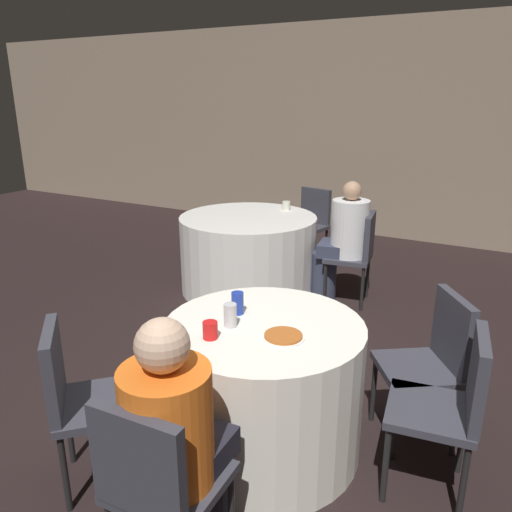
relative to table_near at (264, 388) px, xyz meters
The scene contains 17 objects.
ground_plane 0.38m from the table_near, 83.17° to the right, with size 16.00×16.00×0.00m, color black.
wall_back 4.77m from the table_near, 89.88° to the left, with size 16.00×0.06×2.80m.
table_near is the anchor object (origin of this frame).
table_far 2.39m from the table_near, 121.60° to the left, with size 1.33×1.33×0.75m.
chair_near_southwest 0.94m from the table_near, 134.61° to the right, with size 0.57×0.57×0.86m.
chair_near_northeast 0.94m from the table_near, 34.17° to the left, with size 0.56×0.56×0.86m.
chair_near_east 0.94m from the table_near, ahead, with size 0.46×0.45×0.86m.
chair_near_south 0.94m from the table_near, 87.39° to the right, with size 0.42×0.42×0.86m.
chair_far_east 2.21m from the table_near, 94.88° to the left, with size 0.46×0.46×0.86m.
chair_far_north 3.26m from the table_near, 108.44° to the left, with size 0.47×0.48×0.86m.
person_white_shirt 2.21m from the table_near, 98.99° to the left, with size 0.51×0.37×1.14m.
person_orange_shirt 0.80m from the table_near, 87.39° to the right, with size 0.35×0.51×1.13m.
pizza_plate_near 0.42m from the table_near, 29.85° to the right, with size 0.21×0.21×0.02m.
soda_can_silver 0.47m from the table_near, 145.18° to the right, with size 0.07×0.07×0.12m.
soda_can_blue 0.48m from the table_near, 164.83° to the left, with size 0.07×0.07×0.12m.
cup_near 0.51m from the table_near, 121.54° to the right, with size 0.07×0.07×0.09m.
cup_far 2.71m from the table_near, 113.01° to the left, with size 0.08×0.08×0.09m.
Camera 1 is at (1.07, -1.98, 1.87)m, focal length 35.00 mm.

